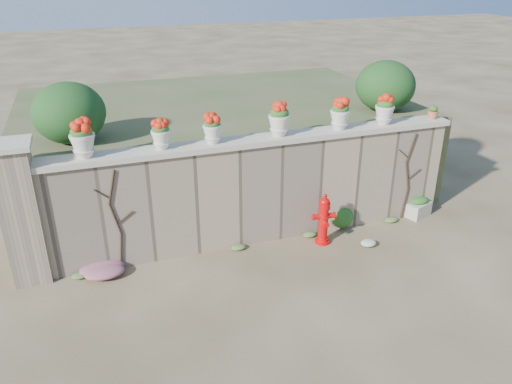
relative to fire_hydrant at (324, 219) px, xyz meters
name	(u,v)px	position (x,y,z in m)	size (l,w,h in m)	color
ground	(293,288)	(-1.14, -1.21, -0.53)	(80.00, 80.00, 0.00)	#4C3E26
stone_wall	(258,193)	(-1.14, 0.59, 0.47)	(8.00, 0.40, 2.00)	gray
wall_cap	(258,141)	(-1.14, 0.59, 1.52)	(8.10, 0.52, 0.10)	beige
gate_pillar	(21,213)	(-5.29, 0.59, 0.73)	(0.72, 0.72, 2.48)	gray
raised_fill	(215,141)	(-1.14, 3.79, 0.47)	(9.00, 6.00, 2.00)	#384C23
back_shrub_left	(69,113)	(-4.34, 1.79, 2.02)	(1.30, 1.30, 1.10)	#143814
back_shrub_right	(385,86)	(2.26, 1.79, 2.02)	(1.30, 1.30, 1.10)	#143814
vine_left	(116,219)	(-3.81, 0.37, 0.46)	(0.60, 0.04, 1.91)	black
vine_right	(408,176)	(2.09, 0.37, 0.46)	(0.60, 0.04, 1.91)	black
fire_hydrant	(324,219)	(0.00, 0.00, 0.00)	(0.45, 0.32, 1.05)	red
planter_box	(419,207)	(2.46, 0.34, -0.32)	(0.61, 0.48, 0.45)	beige
green_shrub	(347,217)	(0.71, 0.34, -0.25)	(0.57, 0.52, 0.54)	#1E5119
magenta_clump	(100,269)	(-4.19, 0.26, -0.40)	(0.92, 0.62, 0.25)	#CC2887
white_flowers	(364,242)	(0.70, -0.39, -0.45)	(0.45, 0.36, 0.16)	white
urn_pot_0	(82,139)	(-4.16, 0.59, 1.89)	(0.41, 0.41, 0.64)	beige
urn_pot_1	(161,134)	(-2.89, 0.59, 1.83)	(0.34, 0.34, 0.53)	beige
urn_pot_2	(212,129)	(-1.99, 0.59, 1.83)	(0.34, 0.34, 0.53)	beige
urn_pot_3	(279,119)	(-0.73, 0.59, 1.88)	(0.40, 0.40, 0.63)	beige
urn_pot_4	(340,114)	(0.52, 0.59, 1.87)	(0.38, 0.38, 0.59)	beige
urn_pot_5	(385,110)	(1.50, 0.59, 1.86)	(0.38, 0.38, 0.59)	beige
terracotta_pot	(433,113)	(2.66, 0.59, 1.69)	(0.22, 0.22, 0.26)	#BB6139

